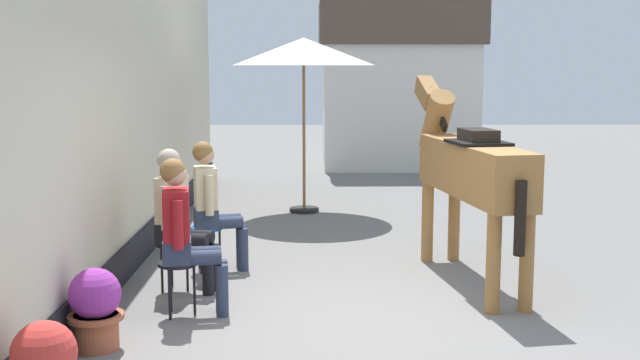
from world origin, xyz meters
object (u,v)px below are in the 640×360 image
object	(u,v)px
flower_planter_middle	(95,307)
cafe_parasol	(304,53)
satchel_bag	(190,244)
seated_visitor_middle	(178,212)
saddled_horse_center	(469,168)
seated_visitor_far	(212,199)
seated_visitor_near	(184,228)

from	to	relation	value
flower_planter_middle	cafe_parasol	bearing A→B (deg)	75.03
flower_planter_middle	satchel_bag	world-z (taller)	flower_planter_middle
seated_visitor_middle	saddled_horse_center	xyz separation A→B (m)	(2.86, 0.35, 0.38)
flower_planter_middle	satchel_bag	size ratio (longest dim) A/B	2.29
seated_visitor_middle	satchel_bag	bearing A→B (deg)	95.32
seated_visitor_far	cafe_parasol	distance (m)	3.92
seated_visitor_far	satchel_bag	bearing A→B (deg)	114.49
saddled_horse_center	seated_visitor_near	bearing A→B (deg)	-157.31
seated_visitor_near	cafe_parasol	bearing A→B (deg)	78.68
seated_visitor_middle	flower_planter_middle	xyz separation A→B (m)	(-0.39, -1.61, -0.44)
seated_visitor_far	cafe_parasol	size ratio (longest dim) A/B	0.54
satchel_bag	seated_visitor_near	bearing A→B (deg)	-92.58
seated_visitor_far	cafe_parasol	world-z (taller)	cafe_parasol
seated_visitor_near	saddled_horse_center	bearing A→B (deg)	22.69
satchel_bag	flower_planter_middle	bearing A→B (deg)	-104.62
seated_visitor_near	satchel_bag	distance (m)	2.47
flower_planter_middle	cafe_parasol	distance (m)	6.37
flower_planter_middle	cafe_parasol	size ratio (longest dim) A/B	0.25
saddled_horse_center	flower_planter_middle	world-z (taller)	saddled_horse_center
flower_planter_middle	satchel_bag	distance (m)	3.22
seated_visitor_far	saddled_horse_center	distance (m)	2.69
seated_visitor_middle	flower_planter_middle	distance (m)	1.71
saddled_horse_center	flower_planter_middle	xyz separation A→B (m)	(-3.24, -1.96, -0.82)
saddled_horse_center	flower_planter_middle	distance (m)	3.88
flower_planter_middle	saddled_horse_center	bearing A→B (deg)	31.18
seated_visitor_near	seated_visitor_middle	bearing A→B (deg)	102.80
seated_visitor_near	flower_planter_middle	xyz separation A→B (m)	(-0.56, -0.84, -0.44)
cafe_parasol	seated_visitor_near	bearing A→B (deg)	-101.32
seated_visitor_middle	seated_visitor_far	distance (m)	0.80
seated_visitor_middle	seated_visitor_far	world-z (taller)	same
seated_visitor_far	flower_planter_middle	xyz separation A→B (m)	(-0.61, -2.38, -0.44)
satchel_bag	seated_visitor_far	bearing A→B (deg)	-75.89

